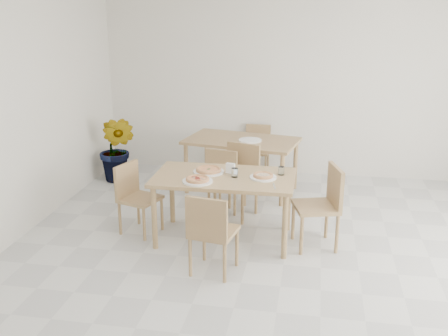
% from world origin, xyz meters
% --- Properties ---
extents(main_table, '(1.54, 0.88, 0.75)m').
position_xyz_m(main_table, '(-0.71, 0.94, 0.67)').
color(main_table, tan).
rests_on(main_table, ground).
extents(chair_south, '(0.48, 0.48, 0.84)m').
position_xyz_m(chair_south, '(-0.69, 0.11, 0.49)').
color(chair_south, '#A28251').
rests_on(chair_south, ground).
extents(chair_north, '(0.56, 0.56, 0.90)m').
position_xyz_m(chair_north, '(-0.66, 1.70, 0.52)').
color(chair_north, '#A28251').
rests_on(chair_north, ground).
extents(chair_west, '(0.51, 0.51, 0.81)m').
position_xyz_m(chair_west, '(-1.76, 0.97, 0.47)').
color(chair_west, '#A28251').
rests_on(chair_west, ground).
extents(chair_east, '(0.55, 0.55, 0.91)m').
position_xyz_m(chair_east, '(0.38, 0.96, 0.53)').
color(chair_east, '#A28251').
rests_on(chair_east, ground).
extents(plate_margherita, '(0.34, 0.34, 0.02)m').
position_xyz_m(plate_margherita, '(-0.90, 1.03, 0.76)').
color(plate_margherita, white).
rests_on(plate_margherita, main_table).
extents(plate_mushroom, '(0.29, 0.29, 0.02)m').
position_xyz_m(plate_mushroom, '(-0.28, 0.94, 0.76)').
color(plate_mushroom, white).
rests_on(plate_mushroom, main_table).
extents(plate_pepperoni, '(0.32, 0.32, 0.02)m').
position_xyz_m(plate_pepperoni, '(-0.95, 0.70, 0.76)').
color(plate_pepperoni, white).
rests_on(plate_pepperoni, main_table).
extents(pizza_margherita, '(0.36, 0.36, 0.03)m').
position_xyz_m(pizza_margherita, '(-0.90, 1.03, 0.78)').
color(pizza_margherita, '#F2B071').
rests_on(pizza_margherita, plate_margherita).
extents(pizza_mushroom, '(0.25, 0.25, 0.03)m').
position_xyz_m(pizza_mushroom, '(-0.28, 0.94, 0.78)').
color(pizza_mushroom, '#F2B071').
rests_on(pizza_mushroom, plate_mushroom).
extents(pizza_pepperoni, '(0.29, 0.29, 0.03)m').
position_xyz_m(pizza_pepperoni, '(-0.95, 0.70, 0.78)').
color(pizza_pepperoni, '#F2B071').
rests_on(pizza_pepperoni, plate_pepperoni).
extents(tumbler_a, '(0.07, 0.07, 0.10)m').
position_xyz_m(tumbler_a, '(-0.59, 0.93, 0.80)').
color(tumbler_a, white).
rests_on(tumbler_a, main_table).
extents(tumbler_b, '(0.07, 0.07, 0.09)m').
position_xyz_m(tumbler_b, '(-0.10, 1.10, 0.80)').
color(tumbler_b, white).
rests_on(tumbler_b, main_table).
extents(napkin_holder, '(0.12, 0.08, 0.12)m').
position_xyz_m(napkin_holder, '(-0.65, 1.02, 0.81)').
color(napkin_holder, silver).
rests_on(napkin_holder, main_table).
extents(fork_a, '(0.05, 0.18, 0.01)m').
position_xyz_m(fork_a, '(-0.63, 1.15, 0.75)').
color(fork_a, silver).
rests_on(fork_a, main_table).
extents(fork_b, '(0.05, 0.18, 0.01)m').
position_xyz_m(fork_b, '(-0.14, 0.70, 0.75)').
color(fork_b, silver).
rests_on(fork_b, main_table).
extents(second_table, '(1.65, 1.14, 0.75)m').
position_xyz_m(second_table, '(-0.75, 2.55, 0.67)').
color(second_table, '#A28251').
rests_on(second_table, ground).
extents(chair_back_s, '(0.49, 0.49, 0.84)m').
position_xyz_m(chair_back_s, '(-0.85, 1.77, 0.49)').
color(chair_back_s, '#A28251').
rests_on(chair_back_s, ground).
extents(chair_back_n, '(0.39, 0.39, 0.77)m').
position_xyz_m(chair_back_n, '(-0.62, 3.32, 0.45)').
color(chair_back_n, '#A28251').
rests_on(chair_back_n, ground).
extents(plate_empty, '(0.31, 0.31, 0.02)m').
position_xyz_m(plate_empty, '(-0.63, 2.49, 0.76)').
color(plate_empty, white).
rests_on(plate_empty, second_table).
extents(potted_plant, '(0.63, 0.55, 0.99)m').
position_xyz_m(potted_plant, '(-2.61, 2.63, 0.50)').
color(potted_plant, '#2A651E').
rests_on(potted_plant, ground).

